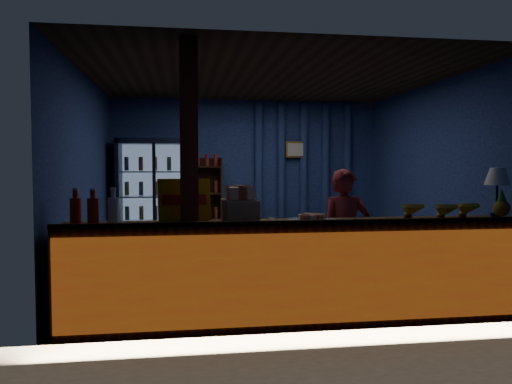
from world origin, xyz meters
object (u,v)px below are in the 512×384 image
shopkeeper (345,237)px  pastry_tray (311,219)px  table_lamp (497,178)px  green_chair (296,237)px

shopkeeper → pastry_tray: (-0.53, -0.57, 0.26)m
shopkeeper → table_lamp: table_lamp is taller
shopkeeper → table_lamp: (1.47, -0.38, 0.62)m
green_chair → pastry_tray: size_ratio=1.64×
table_lamp → pastry_tray: bearing=-174.6°
shopkeeper → green_chair: 2.79m
green_chair → table_lamp: bearing=100.0°
green_chair → pastry_tray: (-0.64, -3.33, 0.65)m
shopkeeper → pastry_tray: bearing=-128.4°
green_chair → table_lamp: table_lamp is taller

